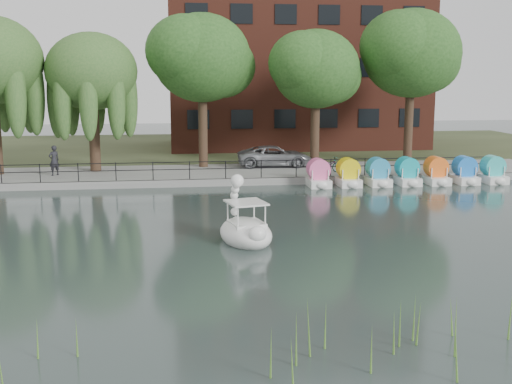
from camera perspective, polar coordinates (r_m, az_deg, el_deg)
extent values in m
plane|color=#3F4D4B|center=(22.99, 0.06, -5.02)|extent=(120.00, 120.00, 0.00)
cube|color=gray|center=(38.54, -3.05, 1.59)|extent=(40.00, 6.00, 0.40)
cube|color=gray|center=(35.64, -2.68, 0.86)|extent=(40.00, 0.25, 0.40)
cube|color=#47512D|center=(52.39, -4.24, 3.90)|extent=(60.00, 22.00, 0.36)
cylinder|color=black|center=(35.66, -2.72, 2.74)|extent=(32.00, 0.04, 0.04)
cylinder|color=black|center=(35.72, -2.72, 2.10)|extent=(32.00, 0.04, 0.04)
cylinder|color=black|center=(35.72, -2.72, 2.02)|extent=(0.05, 0.05, 1.00)
cube|color=#4C1E16|center=(53.00, 3.43, 13.93)|extent=(20.00, 10.00, 18.00)
cylinder|color=#473323|center=(39.43, -14.16, 4.56)|extent=(0.60, 0.60, 3.80)
ellipsoid|color=#537535|center=(39.24, -14.42, 10.36)|extent=(5.32, 5.32, 4.52)
cylinder|color=#473323|center=(40.17, -4.73, 5.45)|extent=(0.60, 0.60, 4.50)
ellipsoid|color=#40732C|center=(40.03, -4.83, 11.80)|extent=(6.00, 6.00, 5.10)
cylinder|color=#473323|center=(40.63, 5.26, 5.18)|extent=(0.60, 0.60, 4.05)
ellipsoid|color=#40732C|center=(40.46, 5.35, 10.83)|extent=(5.40, 5.40, 4.59)
cylinder|color=#473323|center=(43.43, 13.41, 5.72)|extent=(0.60, 0.60, 4.72)
ellipsoid|color=#40732C|center=(43.32, 13.68, 11.89)|extent=(6.30, 6.30, 5.36)
imported|color=gray|center=(40.30, 1.67, 3.34)|extent=(2.65, 5.43, 1.49)
imported|color=gray|center=(38.07, 6.40, 2.49)|extent=(0.77, 1.77, 1.00)
imported|color=black|center=(38.45, -17.52, 2.88)|extent=(0.86, 0.82, 1.98)
ellipsoid|color=white|center=(23.75, -0.92, -3.73)|extent=(2.39, 3.17, 0.63)
cube|color=white|center=(23.58, -0.83, -3.04)|extent=(1.41, 1.49, 0.32)
cube|color=white|center=(23.44, -0.88, -0.94)|extent=(1.60, 1.68, 0.06)
ellipsoid|color=white|center=(22.58, 0.12, -3.79)|extent=(0.76, 0.65, 0.59)
sphere|color=white|center=(24.24, -1.69, 1.00)|extent=(0.50, 0.50, 0.50)
cone|color=black|center=(24.56, -1.94, 1.05)|extent=(0.27, 0.31, 0.21)
cylinder|color=yellow|center=(24.42, -1.83, 1.02)|extent=(0.29, 0.16, 0.27)
cube|color=white|center=(35.54, 5.57, 0.83)|extent=(1.15, 1.70, 0.44)
cylinder|color=pink|center=(35.52, 5.56, 2.02)|extent=(0.90, 1.20, 0.90)
cube|color=white|center=(35.96, 8.22, 0.88)|extent=(1.15, 1.70, 0.44)
cylinder|color=yellow|center=(35.94, 8.20, 2.06)|extent=(0.90, 1.20, 0.90)
cube|color=white|center=(36.45, 10.79, 0.93)|extent=(1.15, 1.70, 0.44)
cylinder|color=#2B91C2|center=(36.43, 10.78, 2.09)|extent=(0.90, 1.20, 0.90)
cube|color=white|center=(37.01, 13.29, 0.98)|extent=(1.15, 1.70, 0.44)
cylinder|color=#14A4B1|center=(37.00, 13.28, 2.12)|extent=(0.90, 1.20, 0.90)
cube|color=white|center=(37.65, 15.71, 1.03)|extent=(1.15, 1.70, 0.44)
cylinder|color=orange|center=(37.63, 15.71, 2.15)|extent=(0.90, 1.20, 0.90)
cube|color=white|center=(38.34, 18.05, 1.07)|extent=(1.15, 1.70, 0.44)
cylinder|color=blue|center=(38.33, 18.05, 2.17)|extent=(0.90, 1.20, 0.90)
cube|color=white|center=(39.10, 20.30, 1.10)|extent=(1.15, 1.70, 0.44)
cylinder|color=#31BCBA|center=(39.09, 20.30, 2.18)|extent=(0.90, 1.20, 0.90)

